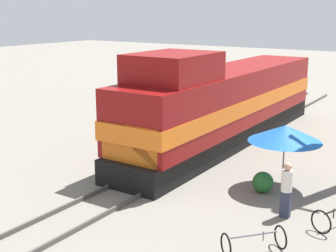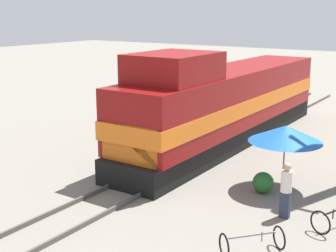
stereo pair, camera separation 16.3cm
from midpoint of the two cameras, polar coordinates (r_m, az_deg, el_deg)
ground_plane at (r=18.90m, az=0.71°, el=-5.24°), size 120.00×120.00×0.00m
rail_near at (r=19.25m, az=-1.08°, el=-4.64°), size 0.08×40.29×0.15m
rail_far at (r=18.51m, az=2.57°, el=-5.43°), size 0.08×40.29×0.15m
locomotive at (r=22.13m, az=7.08°, el=2.66°), size 2.90×16.01×4.63m
vendor_umbrella at (r=16.80m, az=14.40°, el=-0.92°), size 2.57×2.57×2.32m
shrub_cluster at (r=16.76m, az=11.79°, el=-6.77°), size 0.74×0.74×0.74m
person_bystander at (r=14.76m, az=14.51°, el=-7.35°), size 0.34×0.34×1.76m
bicycle_spare at (r=12.79m, az=10.59°, el=-13.65°), size 1.55×1.66×0.65m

